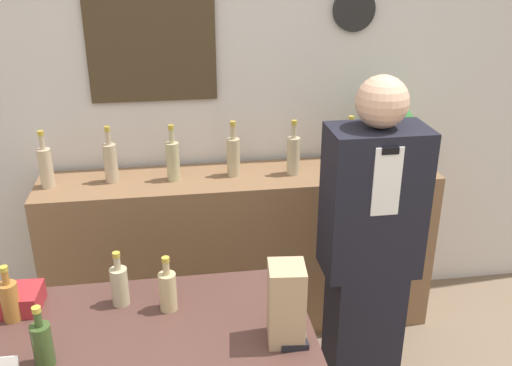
{
  "coord_description": "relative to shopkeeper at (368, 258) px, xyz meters",
  "views": [
    {
      "loc": [
        -0.28,
        -1.11,
        2.13
      ],
      "look_at": [
        0.06,
        1.13,
        1.16
      ],
      "focal_mm": 40.0,
      "sensor_mm": 36.0,
      "label": 1
    }
  ],
  "objects": [
    {
      "name": "tape_dispenser",
      "position": [
        -0.48,
        -0.65,
        0.11
      ],
      "size": [
        0.09,
        0.06,
        0.07
      ],
      "color": "black",
      "rests_on": "display_counter"
    },
    {
      "name": "shelf_bottle_5",
      "position": [
        0.12,
        0.74,
        0.24
      ],
      "size": [
        0.07,
        0.07,
        0.3
      ],
      "color": "tan",
      "rests_on": "back_shelf"
    },
    {
      "name": "paper_bag",
      "position": [
        -0.5,
        -0.61,
        0.23
      ],
      "size": [
        0.13,
        0.14,
        0.28
      ],
      "color": "tan",
      "rests_on": "display_counter"
    },
    {
      "name": "shelf_bottle_1",
      "position": [
        -1.17,
        0.75,
        0.24
      ],
      "size": [
        0.07,
        0.07,
        0.3
      ],
      "color": "tan",
      "rests_on": "back_shelf"
    },
    {
      "name": "back_wall",
      "position": [
        -0.56,
        1.0,
        0.53
      ],
      "size": [
        5.2,
        0.09,
        2.7
      ],
      "color": "silver",
      "rests_on": "ground_plane"
    },
    {
      "name": "counter_bottle_3",
      "position": [
        -0.88,
        -0.38,
        0.17
      ],
      "size": [
        0.06,
        0.06,
        0.21
      ],
      "color": "tan",
      "rests_on": "display_counter"
    },
    {
      "name": "counter_bottle_1",
      "position": [
        -1.27,
        -0.62,
        0.17
      ],
      "size": [
        0.06,
        0.06,
        0.21
      ],
      "color": "#364B21",
      "rests_on": "display_counter"
    },
    {
      "name": "shelf_bottle_2",
      "position": [
        -0.84,
        0.73,
        0.24
      ],
      "size": [
        0.07,
        0.07,
        0.3
      ],
      "color": "tan",
      "rests_on": "back_shelf"
    },
    {
      "name": "gift_box",
      "position": [
        -1.4,
        -0.3,
        0.13
      ],
      "size": [
        0.14,
        0.15,
        0.08
      ],
      "color": "maroon",
      "rests_on": "display_counter"
    },
    {
      "name": "shelf_bottle_0",
      "position": [
        -1.49,
        0.72,
        0.24
      ],
      "size": [
        0.07,
        0.07,
        0.3
      ],
      "color": "tan",
      "rests_on": "back_shelf"
    },
    {
      "name": "counter_bottle_2",
      "position": [
        -1.06,
        -0.32,
        0.17
      ],
      "size": [
        0.06,
        0.06,
        0.21
      ],
      "color": "tan",
      "rests_on": "display_counter"
    },
    {
      "name": "potted_plant",
      "position": [
        0.34,
        0.74,
        0.33
      ],
      "size": [
        0.28,
        0.28,
        0.37
      ],
      "color": "#B27047",
      "rests_on": "back_shelf"
    },
    {
      "name": "back_shelf",
      "position": [
        -0.48,
        0.73,
        -0.35
      ],
      "size": [
        2.17,
        0.42,
        0.95
      ],
      "color": "brown",
      "rests_on": "ground_plane"
    },
    {
      "name": "shelf_bottle_3",
      "position": [
        -0.52,
        0.74,
        0.24
      ],
      "size": [
        0.07,
        0.07,
        0.3
      ],
      "color": "tan",
      "rests_on": "back_shelf"
    },
    {
      "name": "counter_bottle_0",
      "position": [
        -1.42,
        -0.36,
        0.17
      ],
      "size": [
        0.06,
        0.06,
        0.21
      ],
      "color": "#A66A2E",
      "rests_on": "display_counter"
    },
    {
      "name": "shelf_bottle_4",
      "position": [
        -0.2,
        0.71,
        0.24
      ],
      "size": [
        0.07,
        0.07,
        0.3
      ],
      "color": "tan",
      "rests_on": "back_shelf"
    },
    {
      "name": "shopkeeper",
      "position": [
        0.0,
        0.0,
        0.0
      ],
      "size": [
        0.42,
        0.26,
        1.65
      ],
      "color": "black",
      "rests_on": "ground_plane"
    },
    {
      "name": "price_card_left",
      "position": [
        -1.39,
        -0.64,
        0.12
      ],
      "size": [
        0.09,
        0.02,
        0.06
      ],
      "color": "white",
      "rests_on": "display_counter"
    }
  ]
}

